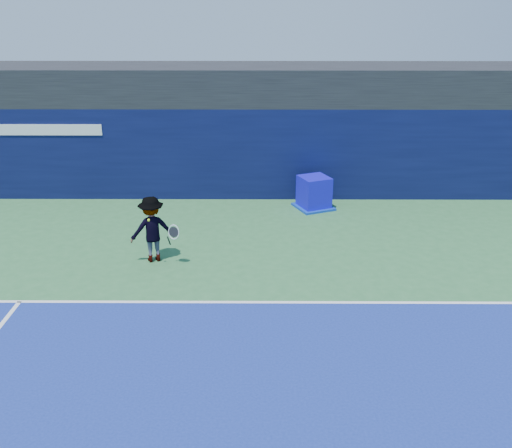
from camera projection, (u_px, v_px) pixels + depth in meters
name	position (u px, v px, depth m)	size (l,w,h in m)	color
ground	(242.00, 389.00, 9.77)	(80.00, 80.00, 0.00)	#306B39
baseline	(246.00, 302.00, 12.56)	(24.00, 0.10, 0.01)	white
stadium_band	(251.00, 84.00, 19.16)	(36.00, 3.00, 1.20)	black
back_wall_assembly	(250.00, 152.00, 19.00)	(36.00, 1.03, 3.00)	#0A0F37
equipment_cart	(314.00, 194.00, 18.14)	(1.42, 1.42, 1.03)	#150EC4
tennis_player	(152.00, 229.00, 14.31)	(1.37, 0.96, 1.71)	white
tennis_ball	(149.00, 220.00, 13.71)	(0.06, 0.06, 0.06)	#D1F91B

